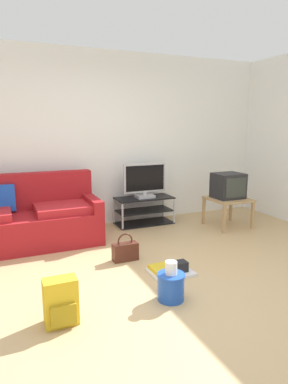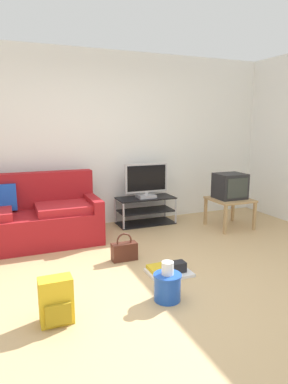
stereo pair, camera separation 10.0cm
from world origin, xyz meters
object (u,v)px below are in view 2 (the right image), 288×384
backpack (56,301)px  floor_tray (169,270)px  side_table (230,202)px  couch (24,219)px  handbag (124,251)px  cleaning_bucket (167,285)px  flat_tv (146,181)px  crt_tv (230,186)px  tv_stand (146,211)px

backpack → floor_tray: (1.25, 0.48, -0.15)m
side_table → floor_tray: size_ratio=1.31×
couch → handbag: size_ratio=5.87×
side_table → cleaning_bucket: bearing=-138.7°
flat_tv → side_table: 1.35m
couch → backpack: bearing=-86.6°
backpack → crt_tv: bearing=52.8°
backpack → handbag: bearing=70.3°
couch → floor_tray: 2.12m
couch → floor_tray: size_ratio=4.34×
cleaning_bucket → floor_tray: 0.57m
floor_tray → flat_tv: bearing=74.8°
side_table → floor_tray: 2.05m
couch → crt_tv: bearing=-7.5°
backpack → tv_stand: bearing=75.8°
couch → handbag: couch is taller
couch → side_table: 3.04m
side_table → crt_tv: crt_tv is taller
tv_stand → crt_tv: 1.39m
flat_tv → tv_stand: bearing=90.0°
tv_stand → handbag: size_ratio=2.75×
side_table → handbag: 2.08m
handbag → cleaning_bucket: cleaning_bucket is taller
handbag → backpack: bearing=-132.4°
couch → crt_tv: 3.05m
floor_tray → side_table: bearing=35.7°
side_table → cleaning_bucket: size_ratio=1.59×
cleaning_bucket → couch: bearing=118.1°
couch → cleaning_bucket: (1.11, -2.08, -0.19)m
side_table → backpack: 3.34m
tv_stand → side_table: (1.14, -0.67, 0.18)m
couch → cleaning_bucket: size_ratio=5.30×
handbag → tv_stand: bearing=58.0°
flat_tv → handbag: (-0.82, -1.29, -0.59)m
flat_tv → side_table: size_ratio=1.20×
couch → backpack: 2.08m
couch → tv_stand: size_ratio=2.14×
tv_stand → cleaning_bucket: (-0.76, -2.34, -0.07)m
tv_stand → crt_tv: (1.14, -0.66, 0.44)m
flat_tv → cleaning_bucket: flat_tv is taller
couch → side_table: bearing=-7.8°
flat_tv → crt_tv: flat_tv is taller
cleaning_bucket → floor_tray: size_ratio=0.82×
tv_stand → handbag: 1.55m
crt_tv → floor_tray: crt_tv is taller
tv_stand → flat_tv: 0.49m
couch → flat_tv: bearing=7.3°
crt_tv → backpack: bearing=-149.9°
cleaning_bucket → floor_tray: (0.26, 0.49, -0.11)m
handbag → cleaning_bucket: (0.06, -1.04, 0.03)m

